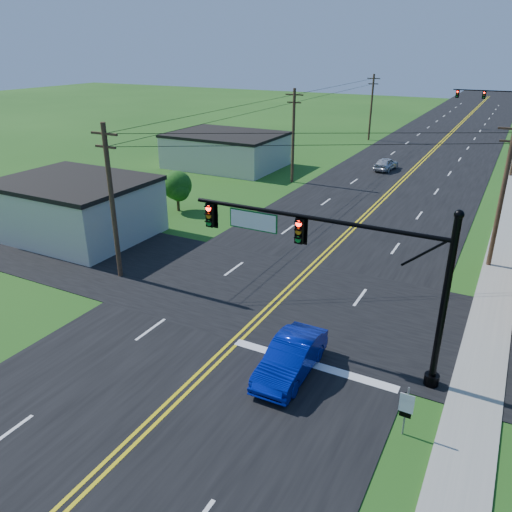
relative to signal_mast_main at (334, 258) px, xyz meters
The scene contains 15 objects.
ground 10.27m from the signal_mast_main, 118.47° to the right, with size 260.00×260.00×0.00m, color #1E4B15.
road_main 42.49m from the signal_mast_main, 95.90° to the left, with size 16.00×220.00×0.04m, color black.
road_cross 7.56m from the signal_mast_main, 137.32° to the left, with size 70.00×10.00×0.04m, color black.
signal_mast_main is the anchor object (origin of this frame).
signal_mast_far 72.00m from the signal_mast_main, 89.92° to the left, with size 10.98×0.60×7.48m.
cream_bldg_near 22.33m from the signal_mast_main, 164.29° to the left, with size 10.20×8.20×4.10m.
cream_bldg_far 38.12m from the signal_mast_main, 127.88° to the left, with size 12.20×9.20×3.70m.
utility_pole_left_a 13.98m from the signal_mast_main, behind, with size 1.80×0.28×9.00m.
utility_pole_left_b 30.34m from the signal_mast_main, 117.14° to the left, with size 1.80×0.28×9.00m.
utility_pole_left_c 55.74m from the signal_mast_main, 104.37° to the left, with size 1.80×0.28×9.00m.
utility_pole_right_a 15.03m from the signal_mast_main, 68.69° to the left, with size 1.80×0.28×9.00m.
tree_left 23.22m from the signal_mast_main, 142.64° to the left, with size 2.40×2.40×3.37m.
blue_car 4.55m from the signal_mast_main, 114.04° to the right, with size 1.64×4.69×1.55m, color #061795.
distant_car 37.29m from the signal_mast_main, 100.60° to the left, with size 1.62×4.03×1.37m, color #BBBBC0.
route_sign 6.38m from the signal_mast_main, 39.40° to the right, with size 0.50×0.08×2.02m.
Camera 1 is at (10.30, -10.03, 12.81)m, focal length 35.00 mm.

